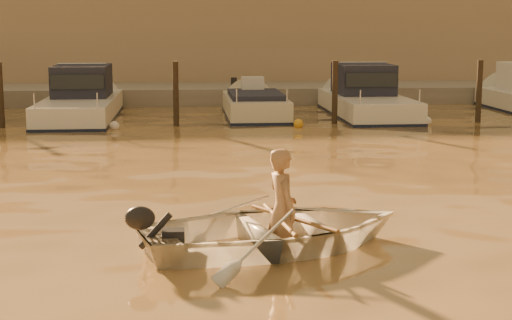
{
  "coord_description": "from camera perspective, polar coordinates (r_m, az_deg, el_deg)",
  "views": [
    {
      "loc": [
        0.04,
        -10.58,
        3.13
      ],
      "look_at": [
        1.3,
        3.06,
        0.75
      ],
      "focal_mm": 55.0,
      "sensor_mm": 36.0,
      "label": 1
    }
  ],
  "objects": [
    {
      "name": "waterfront_building",
      "position": [
        37.58,
        -5.42,
        8.71
      ],
      "size": [
        46.0,
        7.0,
        4.8
      ],
      "primitive_type": "cube",
      "color": "#9E8466",
      "rests_on": "quay"
    },
    {
      "name": "piling_4",
      "position": [
        26.24,
        15.91,
        4.61
      ],
      "size": [
        0.18,
        0.18,
        2.2
      ],
      "primitive_type": "cylinder",
      "color": "#2D2319",
      "rests_on": "ground_plane"
    },
    {
      "name": "fender_c",
      "position": [
        23.98,
        -10.26,
        2.45
      ],
      "size": [
        0.3,
        0.3,
        0.3
      ],
      "primitive_type": "sphere",
      "color": "white",
      "rests_on": "ground_plane"
    },
    {
      "name": "piling_3",
      "position": [
        24.94,
        5.75,
        4.68
      ],
      "size": [
        0.18,
        0.18,
        2.2
      ],
      "primitive_type": "cylinder",
      "color": "#2D2319",
      "rests_on": "ground_plane"
    },
    {
      "name": "dinghy",
      "position": [
        11.08,
        1.44,
        -5.06
      ],
      "size": [
        4.41,
        3.63,
        0.79
      ],
      "primitive_type": "imported",
      "rotation": [
        0.0,
        0.0,
        1.83
      ],
      "color": "silver",
      "rests_on": "ground_plane"
    },
    {
      "name": "quay",
      "position": [
        32.21,
        -5.36,
        4.51
      ],
      "size": [
        52.0,
        4.0,
        1.0
      ],
      "primitive_type": "cube",
      "color": "gray",
      "rests_on": "ground_plane"
    },
    {
      "name": "oar_port",
      "position": [
        11.14,
        2.64,
        -4.23
      ],
      "size": [
        1.01,
        1.9,
        0.13
      ],
      "primitive_type": "cylinder",
      "rotation": [
        1.54,
        0.0,
        0.47
      ],
      "color": "brown",
      "rests_on": "dinghy"
    },
    {
      "name": "piling_1",
      "position": [
        25.1,
        -18.07,
        4.28
      ],
      "size": [
        0.18,
        0.18,
        2.2
      ],
      "primitive_type": "cylinder",
      "color": "#2D2319",
      "rests_on": "ground_plane"
    },
    {
      "name": "moored_boat_2",
      "position": [
        26.91,
        -12.65,
        4.28
      ],
      "size": [
        2.27,
        7.62,
        1.75
      ],
      "primitive_type": null,
      "color": "white",
      "rests_on": "ground_plane"
    },
    {
      "name": "ground_plane",
      "position": [
        11.03,
        -5.3,
        -6.67
      ],
      "size": [
        160.0,
        160.0,
        0.0
      ],
      "primitive_type": "plane",
      "color": "olive",
      "rests_on": "ground"
    },
    {
      "name": "fender_d",
      "position": [
        24.17,
        3.1,
        2.65
      ],
      "size": [
        0.3,
        0.3,
        0.3
      ],
      "primitive_type": "sphere",
      "color": "orange",
      "rests_on": "ground_plane"
    },
    {
      "name": "moored_boat_4",
      "position": [
        27.43,
        8.07,
        4.53
      ],
      "size": [
        2.33,
        7.14,
        1.75
      ],
      "primitive_type": null,
      "color": "silver",
      "rests_on": "ground_plane"
    },
    {
      "name": "person",
      "position": [
        11.05,
        1.93,
        -3.59
      ],
      "size": [
        0.56,
        0.71,
        1.72
      ],
      "primitive_type": "imported",
      "rotation": [
        0.0,
        0.0,
        1.83
      ],
      "color": "#9D734E",
      "rests_on": "dinghy"
    },
    {
      "name": "piling_2",
      "position": [
        24.48,
        -5.85,
        4.58
      ],
      "size": [
        0.18,
        0.18,
        2.2
      ],
      "primitive_type": "cylinder",
      "color": "#2D2319",
      "rests_on": "ground_plane"
    },
    {
      "name": "outboard_motor",
      "position": [
        10.64,
        -6.13,
        -5.74
      ],
      "size": [
        0.97,
        0.62,
        0.7
      ],
      "primitive_type": null,
      "rotation": [
        0.0,
        0.0,
        0.26
      ],
      "color": "black",
      "rests_on": "dinghy"
    },
    {
      "name": "fender_e",
      "position": [
        25.35,
        12.32,
        2.77
      ],
      "size": [
        0.3,
        0.3,
        0.3
      ],
      "primitive_type": "sphere",
      "color": "white",
      "rests_on": "ground_plane"
    },
    {
      "name": "moored_boat_3",
      "position": [
        26.84,
        -0.08,
        3.65
      ],
      "size": [
        1.97,
        5.72,
        0.95
      ],
      "primitive_type": null,
      "color": "beige",
      "rests_on": "ground_plane"
    },
    {
      "name": "oar_starboard",
      "position": [
        11.06,
        1.68,
        -4.32
      ],
      "size": [
        0.24,
        2.1,
        0.13
      ],
      "primitive_type": "cylinder",
      "rotation": [
        1.54,
        0.0,
        0.09
      ],
      "color": "brown",
      "rests_on": "dinghy"
    }
  ]
}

